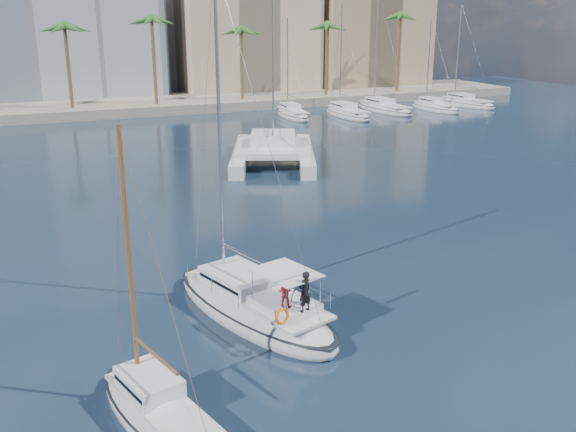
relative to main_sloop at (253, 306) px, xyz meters
name	(u,v)px	position (x,y,z in m)	size (l,w,h in m)	color
ground	(304,288)	(3.16, 1.79, -0.49)	(160.00, 160.00, 0.00)	black
quay	(108,107)	(3.16, 62.79, 0.11)	(120.00, 14.00, 1.20)	gray
building_beige	(244,28)	(25.16, 71.79, 9.51)	(20.00, 14.00, 20.00)	#C3AE8C
building_tan_right	(366,34)	(45.16, 69.79, 8.51)	(18.00, 12.00, 18.00)	tan
palm_centre	(106,30)	(3.16, 58.79, 9.79)	(3.60, 3.60, 12.30)	brown
palm_right	(356,27)	(37.16, 58.79, 9.79)	(3.60, 3.60, 12.30)	brown
main_sloop	(253,306)	(0.00, 0.00, 0.00)	(5.87, 10.46, 14.82)	silver
small_sloop	(160,413)	(-5.21, -5.79, -0.10)	(3.82, 7.07, 9.71)	silver
catamaran	(273,148)	(11.77, 26.91, 0.69)	(11.36, 15.00, 19.43)	silver
seagull	(226,264)	(0.43, 5.01, -0.03)	(1.17, 0.50, 0.22)	silver
moored_yacht_a	(293,117)	(23.16, 48.79, -0.49)	(2.72, 9.35, 11.90)	silver
moored_yacht_b	(347,116)	(29.66, 46.79, -0.49)	(3.14, 10.78, 13.72)	silver
moored_yacht_c	(384,111)	(36.16, 48.79, -0.49)	(3.55, 12.21, 15.54)	silver
moored_yacht_d	(435,110)	(42.66, 46.79, -0.49)	(2.72, 9.35, 11.90)	silver
moored_yacht_e	(465,106)	(49.16, 48.79, -0.49)	(3.14, 10.78, 13.72)	silver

